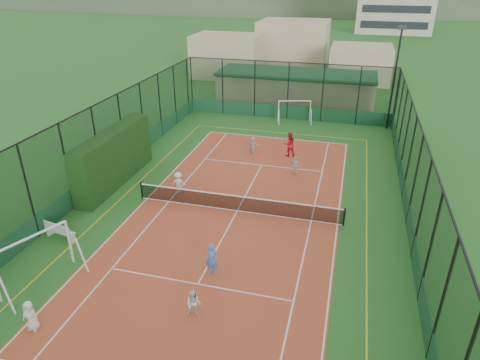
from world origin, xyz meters
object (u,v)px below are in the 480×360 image
object	(u,v)px
child_far_left	(179,183)
child_far_right	(295,166)
child_near_left	(30,316)
futsal_goal_far	(294,111)
child_far_back	(253,145)
clubhouse	(296,88)
child_near_mid	(212,259)
white_bench	(60,230)
futsal_goal_near	(34,260)
child_near_right	(194,304)
floodlight_ne	(394,80)
coach	(289,144)

from	to	relation	value
child_far_left	child_far_right	distance (m)	7.70
child_far_left	child_near_left	bearing A→B (deg)	72.34
futsal_goal_far	child_far_back	size ratio (longest dim) A/B	2.24
clubhouse	child_near_mid	bearing A→B (deg)	-89.20
white_bench	clubhouse	bearing A→B (deg)	85.18
futsal_goal_near	child_far_left	size ratio (longest dim) A/B	2.54
child_near_right	child_far_left	bearing A→B (deg)	113.37
white_bench	child_near_right	size ratio (longest dim) A/B	1.43
child_near_left	child_near_right	bearing A→B (deg)	17.56
child_near_left	child_far_back	world-z (taller)	child_far_back
futsal_goal_far	child_near_mid	size ratio (longest dim) A/B	1.86
child_near_mid	child_near_right	distance (m)	2.61
floodlight_ne	child_far_right	distance (m)	13.16
futsal_goal_far	child_near_mid	world-z (taller)	futsal_goal_far
futsal_goal_near	child_far_right	size ratio (longest dim) A/B	2.71
clubhouse	child_far_right	size ratio (longest dim) A/B	12.12
floodlight_ne	child_far_back	world-z (taller)	floodlight_ne
child_far_back	coach	bearing A→B (deg)	-156.26
floodlight_ne	futsal_goal_far	xyz separation A→B (m)	(-7.87, -0.23, -3.20)
white_bench	coach	xyz separation A→B (m)	(9.33, 13.40, 0.42)
child_near_right	child_far_back	world-z (taller)	child_far_back
child_near_right	child_far_right	bearing A→B (deg)	79.99
white_bench	futsal_goal_near	distance (m)	3.28
child_near_left	child_far_back	size ratio (longest dim) A/B	0.98
clubhouse	child_far_left	bearing A→B (deg)	-100.77
child_near_right	child_far_back	bearing A→B (deg)	93.53
futsal_goal_near	child_near_mid	size ratio (longest dim) A/B	2.19
futsal_goal_far	child_far_right	size ratio (longest dim) A/B	2.30
futsal_goal_far	child_near_mid	bearing A→B (deg)	-106.23
clubhouse	white_bench	distance (m)	28.00
futsal_goal_near	child_near_mid	world-z (taller)	futsal_goal_near
child_near_mid	child_far_right	size ratio (longest dim) A/B	1.24
child_near_right	child_far_left	size ratio (longest dim) A/B	0.90
child_far_right	coach	size ratio (longest dim) A/B	0.70
floodlight_ne	white_bench	world-z (taller)	floodlight_ne
floodlight_ne	futsal_goal_far	distance (m)	8.50
coach	floodlight_ne	bearing A→B (deg)	-157.72
futsal_goal_near	futsal_goal_far	world-z (taller)	futsal_goal_near
futsal_goal_near	child_near_right	size ratio (longest dim) A/B	2.82
child_far_right	futsal_goal_far	bearing A→B (deg)	-65.68
white_bench	futsal_goal_near	size ratio (longest dim) A/B	0.51
child_far_back	coach	xyz separation A→B (m)	(2.64, 0.21, 0.25)
clubhouse	white_bench	world-z (taller)	clubhouse
child_near_mid	child_near_right	size ratio (longest dim) A/B	1.29
coach	child_near_left	bearing A→B (deg)	44.18
futsal_goal_near	child_near_left	distance (m)	2.98
child_near_mid	coach	xyz separation A→B (m)	(1.15, 14.11, 0.12)
child_near_mid	child_far_right	bearing A→B (deg)	73.59
child_near_mid	child_far_back	xyz separation A→B (m)	(-1.49, 13.90, -0.13)
child_near_left	child_far_left	xyz separation A→B (m)	(1.13, 11.56, 0.04)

